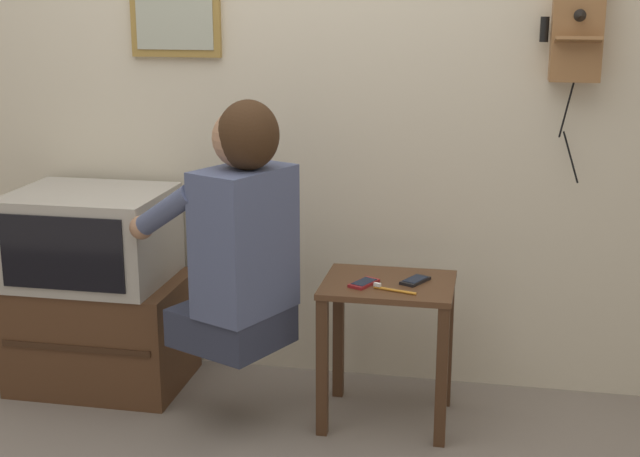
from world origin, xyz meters
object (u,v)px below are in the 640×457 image
at_px(framed_picture, 174,2).
at_px(wall_phone_antique, 577,23).
at_px(cell_phone_spare, 415,280).
at_px(toothbrush, 392,289).
at_px(person, 239,232).
at_px(television, 91,236).
at_px(cell_phone_held, 364,283).

bearing_deg(framed_picture, wall_phone_antique, -1.62).
distance_m(cell_phone_spare, toothbrush, 0.14).
bearing_deg(toothbrush, person, 113.07).
bearing_deg(toothbrush, television, 97.02).
bearing_deg(framed_picture, toothbrush, -27.00).
bearing_deg(person, cell_phone_spare, -48.50).
relative_size(framed_picture, toothbrush, 2.72).
bearing_deg(person, wall_phone_antique, -41.60).
bearing_deg(television, cell_phone_spare, -3.64).
height_order(framed_picture, cell_phone_spare, framed_picture).
relative_size(television, framed_picture, 1.40).
bearing_deg(cell_phone_spare, person, -136.57).
bearing_deg(television, cell_phone_held, -7.58).
xyz_separation_m(person, wall_phone_antique, (1.14, 0.50, 0.71)).
bearing_deg(framed_picture, cell_phone_held, -27.04).
distance_m(cell_phone_held, cell_phone_spare, 0.19).
bearing_deg(television, wall_phone_antique, 7.24).
bearing_deg(cell_phone_spare, wall_phone_antique, 57.45).
bearing_deg(wall_phone_antique, toothbrush, -144.07).
relative_size(person, television, 1.50).
xyz_separation_m(television, cell_phone_held, (1.12, -0.15, -0.07)).
bearing_deg(wall_phone_antique, cell_phone_held, -151.64).
bearing_deg(cell_phone_spare, framed_picture, -172.84).
bearing_deg(television, person, -20.99).
relative_size(person, cell_phone_held, 6.51).
bearing_deg(toothbrush, framed_picture, 79.39).
bearing_deg(cell_phone_spare, cell_phone_held, -132.80).
bearing_deg(cell_phone_spare, television, -156.96).
height_order(television, wall_phone_antique, wall_phone_antique).
height_order(television, cell_phone_held, television).
bearing_deg(framed_picture, person, -53.32).
height_order(wall_phone_antique, toothbrush, wall_phone_antique).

